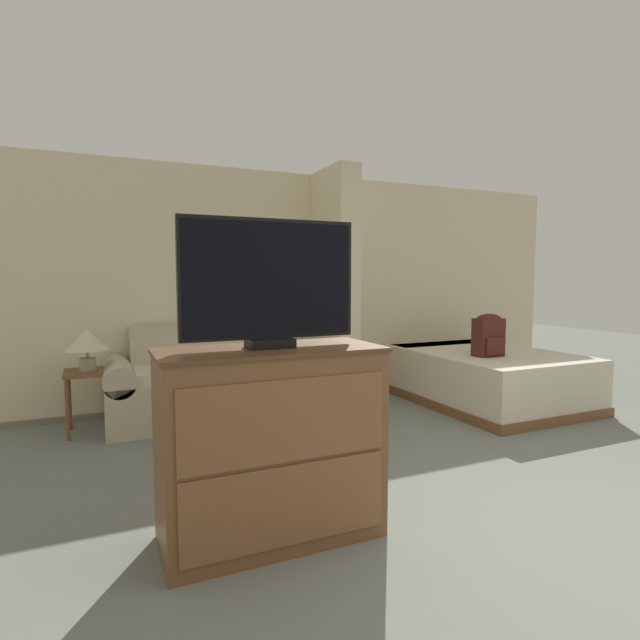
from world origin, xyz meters
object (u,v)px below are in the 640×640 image
at_px(coffee_table, 251,402).
at_px(table_lamp, 87,341).
at_px(backpack, 489,334).
at_px(tv_dresser, 271,444).
at_px(couch, 220,384).
at_px(tv, 270,283).
at_px(bed, 484,376).

bearing_deg(coffee_table, table_lamp, 143.21).
distance_m(coffee_table, backpack, 2.65).
bearing_deg(tv_dresser, couch, 83.26).
xyz_separation_m(couch, tv, (-0.29, -2.48, 1.04)).
bearing_deg(backpack, tv, -152.22).
distance_m(tv_dresser, bed, 3.67).
xyz_separation_m(coffee_table, backpack, (2.62, 0.05, 0.45)).
height_order(tv_dresser, bed, tv_dresser).
height_order(tv_dresser, backpack, tv_dresser).
height_order(tv_dresser, tv, tv).
relative_size(table_lamp, tv_dresser, 0.32).
relative_size(coffee_table, table_lamp, 1.84).
bearing_deg(tv_dresser, backpack, 27.79).
height_order(couch, tv, tv).
xyz_separation_m(couch, table_lamp, (-1.22, -0.05, 0.50)).
xyz_separation_m(tv_dresser, backpack, (2.94, 1.55, 0.29)).
relative_size(couch, table_lamp, 5.82).
xyz_separation_m(couch, tv_dresser, (-0.29, -2.48, 0.18)).
height_order(coffee_table, backpack, backpack).
bearing_deg(table_lamp, tv, -69.24).
distance_m(tv, bed, 3.82).
height_order(coffee_table, bed, bed).
relative_size(tv, bed, 0.46).
bearing_deg(table_lamp, tv_dresser, -69.24).
distance_m(tv, backpack, 3.37).
xyz_separation_m(coffee_table, table_lamp, (-1.25, 0.93, 0.48)).
height_order(couch, table_lamp, table_lamp).
relative_size(tv_dresser, bed, 0.58).
relative_size(bed, backpack, 4.55).
bearing_deg(coffee_table, tv, -102.20).
bearing_deg(table_lamp, couch, 2.49).
xyz_separation_m(coffee_table, tv, (-0.32, -1.50, 1.01)).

